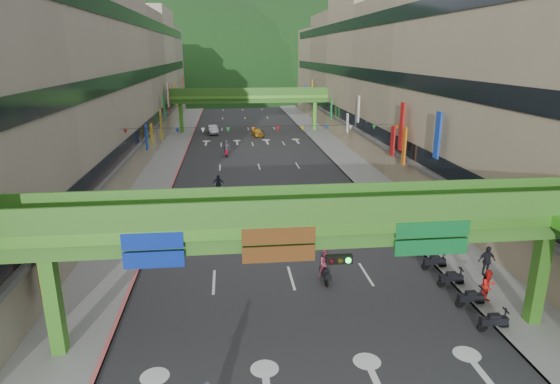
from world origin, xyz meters
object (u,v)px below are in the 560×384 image
car_silver (213,130)px  car_yellow (257,132)px  overpass_near (335,238)px  pedestrian_red (488,289)px  scooter_rider_mid (326,265)px

car_silver → car_yellow: car_silver is taller
car_silver → car_yellow: bearing=-30.4°
overpass_near → car_yellow: (0.19, 55.10, -4.59)m
overpass_near → car_yellow: 55.29m
car_yellow → pedestrian_red: bearing=-89.3°
overpass_near → car_silver: bearing=96.7°
car_yellow → pedestrian_red: size_ratio=2.04×
car_yellow → pedestrian_red: pedestrian_red is taller
scooter_rider_mid → car_yellow: scooter_rider_mid is taller
overpass_near → scooter_rider_mid: bearing=81.0°
scooter_rider_mid → car_yellow: bearing=90.9°
overpass_near → pedestrian_red: overpass_near is taller
overpass_near → car_yellow: size_ratio=7.69×
overpass_near → scooter_rider_mid: size_ratio=13.96×
pedestrian_red → car_silver: bearing=91.7°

